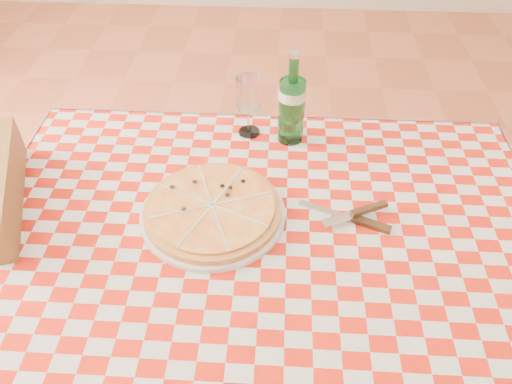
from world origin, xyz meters
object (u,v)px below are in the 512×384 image
Objects in this scene: chair_far at (9,277)px; water_bottle at (292,98)px; dining_table at (263,258)px; pizza_plate at (213,209)px; wine_glass at (249,107)px.

water_bottle reaches higher than chair_far.
dining_table is 3.58× the size of pizza_plate.
water_bottle is at bearing -176.22° from chair_far.
chair_far reaches higher than dining_table.
wine_glass reaches higher than chair_far.
wine_glass is at bearing -171.15° from chair_far.
water_bottle is (0.06, 0.34, 0.23)m from dining_table.
chair_far is 0.90m from water_bottle.
pizza_plate is (-0.12, 0.04, 0.12)m from dining_table.
dining_table is 1.38× the size of chair_far.
water_bottle is at bearing -9.92° from wine_glass.
pizza_plate is at bearing -119.77° from water_bottle.
water_bottle is (0.18, 0.31, 0.11)m from pizza_plate.
dining_table is at bearing -18.04° from pizza_plate.
water_bottle is at bearing 80.67° from dining_table.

